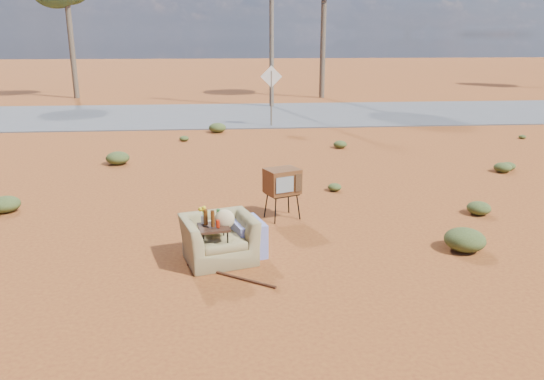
{
  "coord_description": "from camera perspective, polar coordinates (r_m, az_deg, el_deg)",
  "views": [
    {
      "loc": [
        -0.21,
        -7.23,
        3.24
      ],
      "look_at": [
        0.54,
        1.04,
        0.8
      ],
      "focal_mm": 35.0,
      "sensor_mm": 36.0,
      "label": 1
    }
  ],
  "objects": [
    {
      "name": "tv_unit",
      "position": [
        9.54,
        1.12,
        0.87
      ],
      "size": [
        0.71,
        0.64,
        0.93
      ],
      "rotation": [
        0.0,
        0.0,
        0.39
      ],
      "color": "black",
      "rests_on": "ground"
    },
    {
      "name": "side_table",
      "position": [
        7.63,
        -6.55,
        -3.7
      ],
      "size": [
        0.49,
        0.49,
        0.88
      ],
      "rotation": [
        0.0,
        0.0,
        0.17
      ],
      "color": "#3A2115",
      "rests_on": "ground"
    },
    {
      "name": "scrub_patch",
      "position": [
        12.07,
        -7.9,
        1.31
      ],
      "size": [
        17.49,
        8.07,
        0.33
      ],
      "color": "#465525",
      "rests_on": "ground"
    },
    {
      "name": "highway",
      "position": [
        22.47,
        -4.61,
        8.08
      ],
      "size": [
        140.0,
        7.0,
        0.04
      ],
      "primitive_type": "cube",
      "color": "#565659",
      "rests_on": "ground"
    },
    {
      "name": "rusty_bar",
      "position": [
        7.49,
        -4.55,
        -9.15
      ],
      "size": [
        1.24,
        0.87,
        0.04
      ],
      "primitive_type": "cylinder",
      "rotation": [
        0.0,
        1.57,
        -0.61
      ],
      "color": "#4D2514",
      "rests_on": "ground"
    },
    {
      "name": "armchair",
      "position": [
        7.92,
        -5.16,
        -4.56
      ],
      "size": [
        1.33,
        1.07,
        0.9
      ],
      "rotation": [
        0.0,
        0.0,
        0.28
      ],
      "color": "olive",
      "rests_on": "ground"
    },
    {
      "name": "utility_pole_center",
      "position": [
        24.85,
        -0.05,
        18.46
      ],
      "size": [
        1.4,
        0.2,
        8.0
      ],
      "color": "brown",
      "rests_on": "ground"
    },
    {
      "name": "road_sign",
      "position": [
        19.39,
        -0.08,
        11.22
      ],
      "size": [
        0.78,
        0.06,
        2.19
      ],
      "color": "brown",
      "rests_on": "ground"
    },
    {
      "name": "ground",
      "position": [
        7.93,
        -3.21,
        -7.79
      ],
      "size": [
        140.0,
        140.0,
        0.0
      ],
      "primitive_type": "plane",
      "color": "brown",
      "rests_on": "ground"
    }
  ]
}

